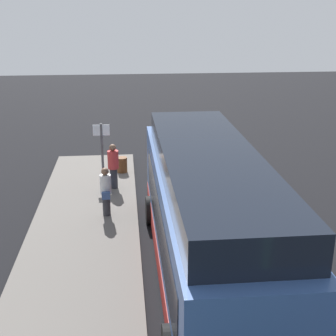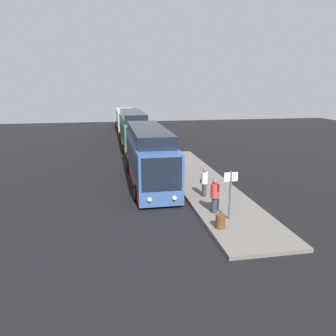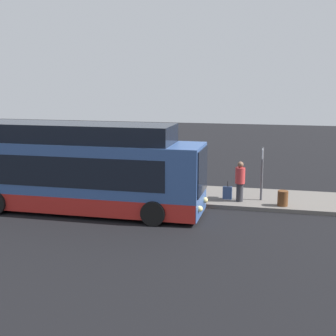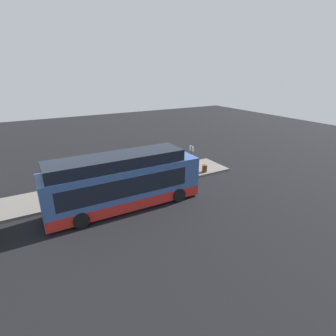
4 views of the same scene
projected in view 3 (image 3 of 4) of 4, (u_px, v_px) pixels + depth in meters
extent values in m
plane|color=black|center=(98.00, 212.00, 19.56)|extent=(80.00, 80.00, 0.00)
cube|color=#605B56|center=(124.00, 191.00, 22.75)|extent=(20.00, 3.51, 0.18)
cube|color=#33518C|center=(79.00, 175.00, 19.42)|extent=(10.32, 2.41, 2.78)
cube|color=#B2231E|center=(80.00, 199.00, 19.62)|extent=(10.27, 2.43, 0.70)
cube|color=black|center=(73.00, 167.00, 19.42)|extent=(8.46, 2.44, 1.22)
cube|color=black|center=(202.00, 171.00, 18.17)|extent=(0.06, 2.13, 1.78)
sphere|color=#F9E58C|center=(205.00, 200.00, 19.06)|extent=(0.24, 0.24, 0.24)
sphere|color=#F9E58C|center=(200.00, 209.00, 17.79)|extent=(0.24, 0.24, 0.24)
cylinder|color=black|center=(168.00, 198.00, 19.99)|extent=(0.95, 0.30, 0.95)
cylinder|color=black|center=(153.00, 213.00, 17.68)|extent=(0.95, 0.30, 0.95)
cylinder|color=black|center=(26.00, 189.00, 21.51)|extent=(0.95, 0.30, 0.95)
cube|color=black|center=(68.00, 132.00, 19.18)|extent=(8.77, 2.22, 0.75)
cylinder|color=#2D2D33|center=(184.00, 189.00, 21.27)|extent=(0.27, 0.27, 0.77)
cylinder|color=silver|center=(185.00, 173.00, 21.14)|extent=(0.39, 0.39, 0.67)
sphere|color=brown|center=(185.00, 163.00, 21.05)|extent=(0.25, 0.25, 0.25)
cube|color=#334C7F|center=(178.00, 179.00, 21.25)|extent=(0.15, 0.28, 0.24)
cylinder|color=#2D2D33|center=(240.00, 192.00, 20.50)|extent=(0.37, 0.37, 0.81)
cylinder|color=#BF3333|center=(240.00, 175.00, 20.35)|extent=(0.53, 0.53, 0.70)
sphere|color=brown|center=(240.00, 165.00, 20.26)|extent=(0.26, 0.26, 0.26)
cube|color=#334C7F|center=(227.00, 193.00, 20.92)|extent=(0.40, 0.23, 0.57)
cylinder|color=black|center=(228.00, 184.00, 20.84)|extent=(0.02, 0.02, 0.24)
cylinder|color=#4C4C51|center=(262.00, 174.00, 20.57)|extent=(0.10, 0.10, 2.37)
cube|color=silver|center=(263.00, 153.00, 20.39)|extent=(0.04, 0.66, 0.43)
cylinder|color=#593319|center=(283.00, 198.00, 19.79)|extent=(0.44, 0.44, 0.65)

